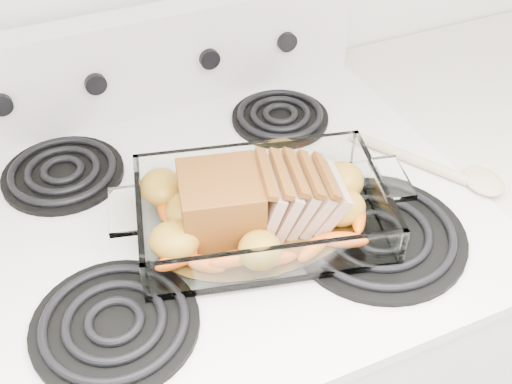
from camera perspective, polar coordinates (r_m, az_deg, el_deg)
name	(u,v)px	position (r m, az deg, el deg)	size (l,w,h in m)	color
electric_range	(222,375)	(1.31, -3.01, -15.90)	(0.78, 0.70, 1.12)	white
counter_right	(491,276)	(1.58, 20.15, -7.01)	(0.58, 0.68, 0.93)	white
baking_dish	(262,216)	(0.91, 0.52, -2.18)	(0.34, 0.22, 0.07)	white
pork_roast	(247,204)	(0.88, -0.78, -1.06)	(0.23, 0.11, 0.09)	brown
roast_vegetables	(248,194)	(0.92, -0.76, -0.15)	(0.40, 0.22, 0.05)	#D44D00
wooden_spoon	(450,170)	(1.06, 16.83, 1.87)	(0.16, 0.23, 0.02)	#BAAC8D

